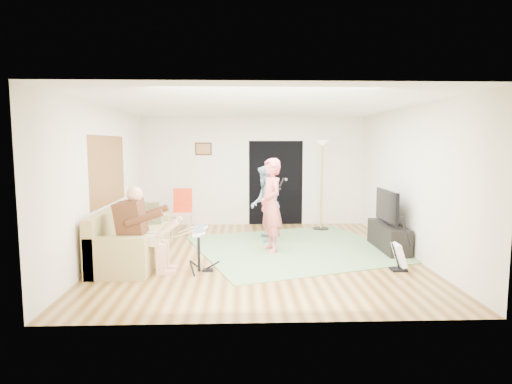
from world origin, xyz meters
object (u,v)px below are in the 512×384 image
guitarist (265,203)px  television (387,206)px  torchiere_lamp (322,169)px  tv_cabinet (388,237)px  singer (271,205)px  guitar_spare (400,255)px  dining_chair (182,218)px  sofa (127,244)px  drum_kit (199,252)px

guitarist → television: bearing=70.7°
torchiere_lamp → television: (0.88, -1.98, -0.59)m
guitarist → tv_cabinet: size_ratio=1.13×
singer → guitar_spare: size_ratio=1.97×
guitarist → dining_chair: bearing=-110.8°
singer → guitar_spare: 2.45m
sofa → singer: bearing=13.0°
singer → sofa: bearing=-92.8°
drum_kit → torchiere_lamp: torchiere_lamp is taller
drum_kit → torchiere_lamp: 4.30m
singer → dining_chair: size_ratio=1.72×
torchiere_lamp → tv_cabinet: (0.93, -1.98, -1.19)m
guitarist → torchiere_lamp: torchiere_lamp is taller
sofa → drum_kit: (1.30, -0.65, 0.01)m
tv_cabinet → television: 0.60m
drum_kit → guitar_spare: bearing=-1.4°
singer → torchiere_lamp: (1.34, 2.02, 0.56)m
guitarist → dining_chair: guitarist is taller
sofa → dining_chair: 2.27m
sofa → guitar_spare: size_ratio=2.53×
torchiere_lamp → guitar_spare: bearing=-79.1°
dining_chair → tv_cabinet: (4.14, -1.55, -0.11)m
sofa → singer: size_ratio=1.28×
singer → tv_cabinet: (2.27, 0.04, -0.63)m
drum_kit → singer: 1.84m
sofa → guitarist: bearing=30.4°
sofa → television: size_ratio=2.04×
sofa → guitar_spare: sofa is taller
dining_chair → television: television is taller
drum_kit → tv_cabinet: bearing=20.0°
sofa → television: television is taller
tv_cabinet → drum_kit: bearing=-160.0°
singer → television: bearing=75.2°
drum_kit → torchiere_lamp: bearing=51.7°
sofa → singer: singer is taller
guitarist → drum_kit: bearing=-28.5°
drum_kit → guitarist: (1.18, 2.10, 0.48)m
singer → dining_chair: (-1.88, 1.59, -0.52)m
guitarist → torchiere_lamp: bearing=130.5°
drum_kit → dining_chair: 2.90m
drum_kit → television: size_ratio=0.64×
sofa → torchiere_lamp: size_ratio=1.07×
drum_kit → television: bearing=20.2°
sofa → guitar_spare: 4.57m
guitar_spare → tv_cabinet: 1.38m
guitarist → sofa: bearing=-58.8°
singer → torchiere_lamp: size_ratio=0.84×
torchiere_lamp → tv_cabinet: bearing=-64.9°
torchiere_lamp → television: size_ratio=1.90×
television → guitar_spare: bearing=-100.0°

